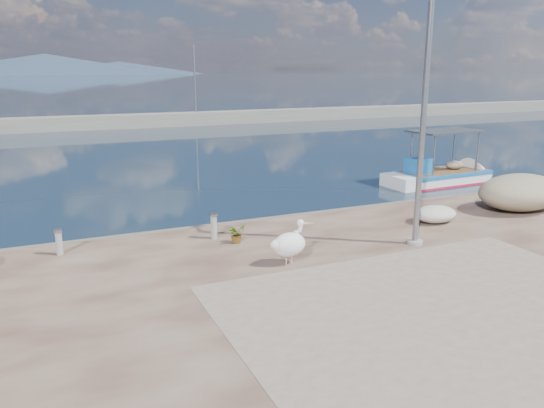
{
  "coord_description": "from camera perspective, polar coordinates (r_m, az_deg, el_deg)",
  "views": [
    {
      "loc": [
        -6.28,
        -10.36,
        5.25
      ],
      "look_at": [
        0.0,
        3.8,
        1.3
      ],
      "focal_mm": 35.0,
      "sensor_mm": 36.0,
      "label": 1
    }
  ],
  "objects": [
    {
      "name": "net_pile_c",
      "position": [
        20.23,
        25.16,
        1.16
      ],
      "size": [
        3.17,
        2.27,
        1.25
      ],
      "primitive_type": "ellipsoid",
      "color": "tan",
      "rests_on": "quay"
    },
    {
      "name": "lamp_post",
      "position": [
        14.77,
        15.86,
        8.13
      ],
      "size": [
        0.44,
        0.96,
        7.0
      ],
      "color": "gray",
      "rests_on": "quay"
    },
    {
      "name": "ground",
      "position": [
        13.2,
        6.79,
        -9.23
      ],
      "size": [
        1400.0,
        1400.0,
        0.0
      ],
      "primitive_type": "plane",
      "color": "#162635",
      "rests_on": "ground"
    },
    {
      "name": "pelican",
      "position": [
        13.21,
        1.92,
        -4.3
      ],
      "size": [
        1.16,
        0.54,
        1.14
      ],
      "rotation": [
        0.0,
        0.0,
        -0.0
      ],
      "color": "tan",
      "rests_on": "quay"
    },
    {
      "name": "potted_plant",
      "position": [
        14.94,
        -3.84,
        -3.17
      ],
      "size": [
        0.62,
        0.59,
        0.55
      ],
      "primitive_type": "imported",
      "rotation": [
        0.0,
        0.0,
        0.41
      ],
      "color": "#33722D",
      "rests_on": "quay"
    },
    {
      "name": "mountains",
      "position": [
        660.46,
        -23.7,
        13.51
      ],
      "size": [
        370.0,
        280.0,
        22.0
      ],
      "color": "#28384C",
      "rests_on": "ground"
    },
    {
      "name": "bollard_near",
      "position": [
        15.33,
        -6.28,
        -2.25
      ],
      "size": [
        0.24,
        0.24,
        0.74
      ],
      "color": "gray",
      "rests_on": "quay"
    },
    {
      "name": "boat_right",
      "position": [
        26.37,
        17.74,
        2.64
      ],
      "size": [
        6.15,
        2.25,
        2.92
      ],
      "rotation": [
        0.0,
        0.0,
        0.04
      ],
      "color": "white",
      "rests_on": "ground"
    },
    {
      "name": "breakwater",
      "position": [
        50.96,
        -16.94,
        8.46
      ],
      "size": [
        120.0,
        2.2,
        7.5
      ],
      "color": "gray",
      "rests_on": "ground"
    },
    {
      "name": "quay_patch",
      "position": [
        11.39,
        19.19,
        -11.17
      ],
      "size": [
        9.0,
        7.0,
        0.01
      ],
      "primitive_type": "cube",
      "color": "gray",
      "rests_on": "quay"
    },
    {
      "name": "net_pile_d",
      "position": [
        17.68,
        17.16,
        -1.04
      ],
      "size": [
        1.42,
        1.06,
        0.53
      ],
      "primitive_type": "ellipsoid",
      "color": "silver",
      "rests_on": "quay"
    },
    {
      "name": "bollard_far",
      "position": [
        15.01,
        -21.95,
        -3.71
      ],
      "size": [
        0.23,
        0.23,
        0.69
      ],
      "color": "gray",
      "rests_on": "quay"
    }
  ]
}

